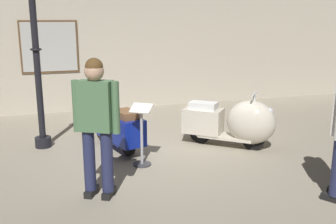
{
  "coord_description": "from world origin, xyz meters",
  "views": [
    {
      "loc": [
        -1.84,
        -5.97,
        2.23
      ],
      "look_at": [
        0.18,
        0.46,
        0.59
      ],
      "focal_mm": 41.46,
      "sensor_mm": 36.0,
      "label": 1
    }
  ],
  "objects": [
    {
      "name": "lamppost",
      "position": [
        -1.99,
        0.94,
        1.84
      ],
      "size": [
        0.3,
        0.3,
        3.26
      ],
      "color": "black",
      "rests_on": "ground"
    },
    {
      "name": "ground_plane",
      "position": [
        0.0,
        0.0,
        0.0
      ],
      "size": [
        60.0,
        60.0,
        0.0
      ],
      "primitive_type": "plane",
      "color": "gray"
    },
    {
      "name": "scooter_1",
      "position": [
        1.25,
        -0.1,
        0.45
      ],
      "size": [
        1.54,
        1.41,
        1.0
      ],
      "rotation": [
        0.0,
        0.0,
        -0.71
      ],
      "color": "black",
      "rests_on": "ground"
    },
    {
      "name": "visitor_1",
      "position": [
        -1.3,
        -1.33,
        1.03
      ],
      "size": [
        0.54,
        0.41,
        1.77
      ],
      "rotation": [
        0.0,
        0.0,
        1.08
      ],
      "color": "black",
      "rests_on": "ground"
    },
    {
      "name": "showroom_back_wall",
      "position": [
        -0.13,
        3.63,
        1.91
      ],
      "size": [
        18.0,
        0.63,
        3.82
      ],
      "color": "#BCB29E",
      "rests_on": "ground"
    },
    {
      "name": "scooter_0",
      "position": [
        -0.8,
        0.68,
        0.45
      ],
      "size": [
        0.85,
        1.67,
        0.98
      ],
      "rotation": [
        0.0,
        0.0,
        1.83
      ],
      "color": "black",
      "rests_on": "ground"
    },
    {
      "name": "info_stanchion",
      "position": [
        -0.52,
        -0.44,
        0.4
      ],
      "size": [
        0.39,
        0.37,
        0.97
      ],
      "color": "#333338",
      "rests_on": "ground"
    }
  ]
}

